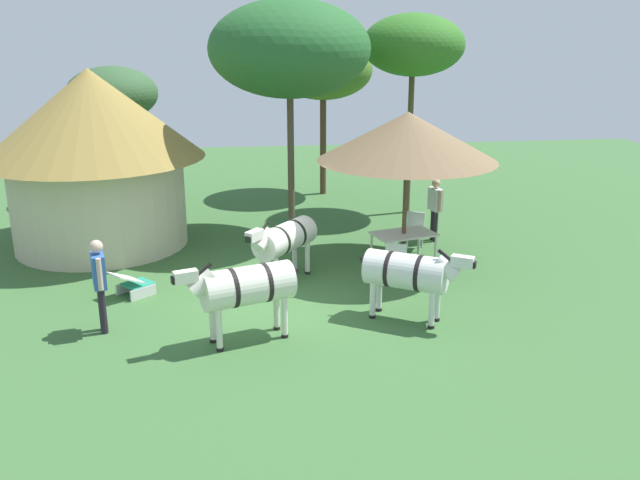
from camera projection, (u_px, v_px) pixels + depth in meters
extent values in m
plane|color=#3B6635|center=(269.00, 297.00, 14.14)|extent=(36.00, 36.00, 0.00)
cylinder|color=beige|center=(100.00, 202.00, 17.19)|extent=(4.19, 4.19, 2.21)
cone|color=olive|center=(91.00, 114.00, 16.53)|extent=(5.32, 5.32, 2.14)
cylinder|color=brown|center=(405.00, 213.00, 15.76)|extent=(0.10, 0.10, 2.43)
cone|color=#7B6144|center=(408.00, 136.00, 15.23)|extent=(4.01, 4.01, 1.08)
cube|color=silver|center=(404.00, 234.00, 15.91)|extent=(1.58, 1.21, 0.04)
cylinder|color=silver|center=(371.00, 248.00, 16.11)|extent=(0.06, 0.06, 0.70)
cylinder|color=silver|center=(419.00, 241.00, 16.58)|extent=(0.06, 0.06, 0.70)
cylinder|color=silver|center=(386.00, 257.00, 15.45)|extent=(0.06, 0.06, 0.70)
cylinder|color=silver|center=(435.00, 250.00, 15.93)|extent=(0.06, 0.06, 0.70)
cube|color=silver|center=(414.00, 231.00, 17.02)|extent=(0.58, 0.57, 0.04)
cube|color=silver|center=(416.00, 221.00, 17.12)|extent=(0.41, 0.23, 0.45)
cylinder|color=silver|center=(420.00, 243.00, 16.87)|extent=(0.04, 0.04, 0.45)
cylinder|color=silver|center=(404.00, 241.00, 16.99)|extent=(0.04, 0.04, 0.45)
cylinder|color=silver|center=(422.00, 239.00, 17.19)|extent=(0.04, 0.04, 0.45)
cylinder|color=silver|center=(407.00, 237.00, 17.31)|extent=(0.04, 0.04, 0.45)
cube|color=silver|center=(397.00, 261.00, 14.92)|extent=(0.56, 0.55, 0.04)
cube|color=silver|center=(396.00, 254.00, 14.68)|extent=(0.43, 0.19, 0.45)
cylinder|color=silver|center=(389.00, 267.00, 15.20)|extent=(0.04, 0.04, 0.45)
cylinder|color=silver|center=(406.00, 269.00, 15.11)|extent=(0.04, 0.04, 0.45)
cylinder|color=silver|center=(387.00, 273.00, 14.86)|extent=(0.04, 0.04, 0.45)
cylinder|color=silver|center=(405.00, 274.00, 14.78)|extent=(0.04, 0.04, 0.45)
cylinder|color=#261E28|center=(435.00, 226.00, 17.62)|extent=(0.12, 0.12, 0.81)
cylinder|color=#261E28|center=(433.00, 225.00, 17.75)|extent=(0.12, 0.12, 0.81)
cube|color=silver|center=(435.00, 199.00, 17.48)|extent=(0.30, 0.47, 0.57)
cylinder|color=tan|center=(440.00, 201.00, 17.25)|extent=(0.08, 0.08, 0.54)
cylinder|color=tan|center=(431.00, 196.00, 17.70)|extent=(0.08, 0.08, 0.54)
sphere|color=tan|center=(436.00, 183.00, 17.36)|extent=(0.22, 0.22, 0.22)
cylinder|color=black|center=(102.00, 308.00, 12.53)|extent=(0.13, 0.13, 0.87)
cylinder|color=black|center=(103.00, 311.00, 12.40)|extent=(0.13, 0.13, 0.87)
cube|color=blue|center=(99.00, 270.00, 12.24)|extent=(0.33, 0.51, 0.62)
cylinder|color=#D5AC9B|center=(97.00, 265.00, 12.47)|extent=(0.09, 0.09, 0.58)
cylinder|color=#D5AC9B|center=(100.00, 274.00, 12.00)|extent=(0.09, 0.09, 0.58)
sphere|color=#D5AC9B|center=(96.00, 247.00, 12.11)|extent=(0.24, 0.24, 0.24)
cube|color=#278D71|center=(138.00, 284.00, 14.26)|extent=(0.76, 0.75, 0.03)
cube|color=white|center=(125.00, 278.00, 14.00)|extent=(0.76, 0.76, 0.28)
cube|color=silver|center=(129.00, 286.00, 14.42)|extent=(0.48, 0.43, 0.22)
cube|color=silver|center=(143.00, 293.00, 14.09)|extent=(0.48, 0.43, 0.22)
cylinder|color=silver|center=(406.00, 271.00, 12.81)|extent=(1.64, 1.36, 0.67)
cylinder|color=black|center=(390.00, 269.00, 12.93)|extent=(0.42, 0.62, 0.68)
cylinder|color=black|center=(420.00, 273.00, 12.71)|extent=(0.42, 0.62, 0.68)
cylinder|color=silver|center=(447.00, 268.00, 12.46)|extent=(0.62, 0.54, 0.50)
cube|color=silver|center=(462.00, 262.00, 12.31)|extent=(0.44, 0.36, 0.20)
cube|color=black|center=(472.00, 265.00, 12.24)|extent=(0.16, 0.16, 0.12)
cube|color=black|center=(447.00, 257.00, 12.40)|extent=(0.33, 0.22, 0.28)
cylinder|color=silver|center=(437.00, 303.00, 12.93)|extent=(0.11, 0.11, 0.72)
cylinder|color=black|center=(436.00, 319.00, 13.03)|extent=(0.13, 0.13, 0.06)
cylinder|color=silver|center=(432.00, 310.00, 12.61)|extent=(0.11, 0.11, 0.72)
cylinder|color=black|center=(431.00, 327.00, 12.71)|extent=(0.13, 0.13, 0.06)
cylinder|color=silver|center=(379.00, 294.00, 13.38)|extent=(0.11, 0.11, 0.72)
cylinder|color=black|center=(379.00, 309.00, 13.48)|extent=(0.13, 0.13, 0.06)
cylinder|color=silver|center=(373.00, 300.00, 13.06)|extent=(0.11, 0.11, 0.72)
cylinder|color=black|center=(372.00, 316.00, 13.16)|extent=(0.13, 0.13, 0.06)
cylinder|color=black|center=(365.00, 270.00, 13.16)|extent=(0.23, 0.16, 0.53)
cylinder|color=silver|center=(285.00, 238.00, 14.76)|extent=(1.48, 1.64, 0.62)
cylinder|color=black|center=(293.00, 234.00, 15.02)|extent=(0.55, 0.46, 0.64)
cylinder|color=black|center=(277.00, 241.00, 14.53)|extent=(0.55, 0.46, 0.64)
cylinder|color=silver|center=(263.00, 239.00, 14.06)|extent=(0.55, 0.59, 0.49)
cube|color=silver|center=(254.00, 235.00, 13.79)|extent=(0.39, 0.42, 0.20)
cube|color=black|center=(249.00, 239.00, 13.65)|extent=(0.17, 0.17, 0.12)
cube|color=black|center=(263.00, 230.00, 14.00)|extent=(0.26, 0.31, 0.28)
cylinder|color=silver|center=(276.00, 274.00, 14.37)|extent=(0.11, 0.11, 0.74)
cylinder|color=black|center=(276.00, 289.00, 14.47)|extent=(0.13, 0.13, 0.06)
cylinder|color=silver|center=(263.00, 271.00, 14.54)|extent=(0.11, 0.11, 0.74)
cylinder|color=black|center=(263.00, 286.00, 14.64)|extent=(0.13, 0.13, 0.06)
cylinder|color=silver|center=(307.00, 258.00, 15.35)|extent=(0.11, 0.11, 0.74)
cylinder|color=black|center=(307.00, 272.00, 15.46)|extent=(0.13, 0.13, 0.06)
cylinder|color=silver|center=(295.00, 255.00, 15.52)|extent=(0.11, 0.11, 0.74)
cylinder|color=black|center=(295.00, 270.00, 15.63)|extent=(0.13, 0.13, 0.06)
cylinder|color=black|center=(307.00, 233.00, 15.48)|extent=(0.19, 0.21, 0.53)
cylinder|color=silver|center=(248.00, 285.00, 11.95)|extent=(1.72, 1.15, 0.68)
cylinder|color=black|center=(265.00, 283.00, 12.09)|extent=(0.30, 0.68, 0.69)
cylinder|color=black|center=(232.00, 288.00, 11.83)|extent=(0.30, 0.68, 0.69)
cylinder|color=silver|center=(203.00, 283.00, 11.57)|extent=(0.61, 0.46, 0.51)
cube|color=silver|center=(186.00, 277.00, 11.40)|extent=(0.44, 0.30, 0.20)
cube|color=black|center=(175.00, 280.00, 11.34)|extent=(0.15, 0.15, 0.12)
cube|color=black|center=(202.00, 272.00, 11.51)|extent=(0.36, 0.16, 0.28)
cylinder|color=silver|center=(219.00, 330.00, 11.74)|extent=(0.11, 0.11, 0.78)
cylinder|color=black|center=(220.00, 349.00, 11.84)|extent=(0.13, 0.13, 0.06)
cylinder|color=silver|center=(212.00, 322.00, 12.05)|extent=(0.11, 0.11, 0.78)
cylinder|color=black|center=(213.00, 340.00, 12.16)|extent=(0.13, 0.13, 0.06)
cylinder|color=silver|center=(285.00, 317.00, 12.24)|extent=(0.11, 0.11, 0.78)
cylinder|color=black|center=(285.00, 336.00, 12.35)|extent=(0.13, 0.13, 0.06)
cylinder|color=silver|center=(277.00, 310.00, 12.56)|extent=(0.11, 0.11, 0.78)
cylinder|color=black|center=(277.00, 328.00, 12.67)|extent=(0.13, 0.13, 0.06)
cylinder|color=black|center=(292.00, 283.00, 12.34)|extent=(0.24, 0.12, 0.53)
cylinder|color=#494125|center=(409.00, 145.00, 19.86)|extent=(0.16, 0.16, 3.99)
ellipsoid|color=#306D22|center=(413.00, 45.00, 19.02)|extent=(2.84, 2.84, 1.71)
cylinder|color=#523926|center=(323.00, 146.00, 22.22)|extent=(0.20, 0.20, 3.11)
ellipsoid|color=#476F27|center=(323.00, 70.00, 21.50)|extent=(3.08, 3.08, 1.85)
cylinder|color=#462D1F|center=(118.00, 160.00, 21.54)|extent=(0.17, 0.17, 2.55)
ellipsoid|color=#315530|center=(112.00, 94.00, 20.92)|extent=(2.74, 2.74, 1.64)
cylinder|color=brown|center=(291.00, 167.00, 17.73)|extent=(0.17, 0.17, 3.66)
ellipsoid|color=#255D2A|center=(289.00, 49.00, 16.84)|extent=(3.98, 3.98, 2.39)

